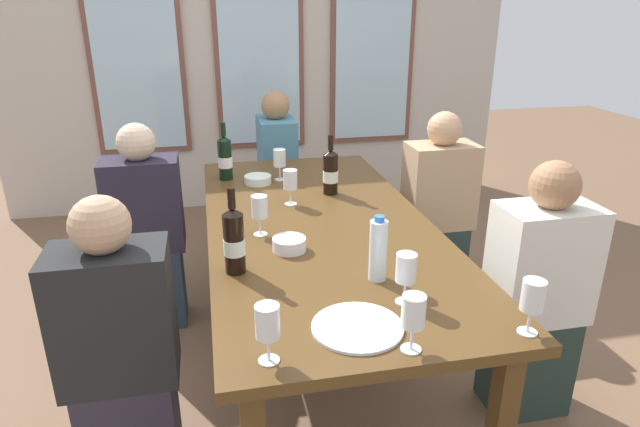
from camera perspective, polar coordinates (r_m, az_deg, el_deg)
ground_plane at (r=2.80m, az=-0.09°, el=-15.12°), size 12.00×12.00×0.00m
back_wall_with_windows at (r=4.61m, az=-6.53°, el=18.56°), size 4.18×0.10×2.90m
dining_table at (r=2.46m, az=-0.10°, el=-2.49°), size 0.98×2.13×0.74m
white_plate_0 at (r=1.68m, az=3.94°, el=-11.79°), size 0.28×0.28×0.01m
wine_bottle_0 at (r=1.97m, az=-9.00°, el=-2.80°), size 0.08×0.08×0.32m
wine_bottle_1 at (r=2.76m, az=1.11°, el=4.38°), size 0.08×0.08×0.30m
wine_bottle_2 at (r=3.04m, az=-9.94°, el=5.78°), size 0.08×0.08×0.32m
tasting_bowl_0 at (r=2.97m, az=-6.53°, el=3.55°), size 0.15×0.15×0.04m
tasting_bowl_1 at (r=2.15m, az=-3.25°, el=-3.23°), size 0.13×0.13×0.05m
water_bottle at (r=1.91m, az=6.11°, el=-3.81°), size 0.06×0.06×0.24m
wine_glass_0 at (r=1.48m, az=-5.53°, el=-11.36°), size 0.07×0.07×0.17m
wine_glass_1 at (r=1.71m, az=21.42°, el=-8.14°), size 0.07×0.07×0.17m
wine_glass_2 at (r=2.99m, az=-4.27°, el=5.68°), size 0.07×0.07×0.17m
wine_glass_3 at (r=1.54m, az=9.76°, el=-10.36°), size 0.07×0.07×0.17m
wine_glass_4 at (r=2.61m, az=-3.13°, el=3.38°), size 0.07×0.07×0.17m
wine_glass_5 at (r=2.27m, az=-6.37°, el=0.59°), size 0.07×0.07×0.17m
wine_glass_6 at (r=1.77m, az=9.02°, el=-5.78°), size 0.07×0.07×0.17m
seated_person_0 at (r=2.99m, az=-17.65°, el=-2.00°), size 0.38×0.24×1.11m
seated_person_1 at (r=3.20m, az=12.23°, el=0.09°), size 0.38×0.24×1.11m
seated_person_2 at (r=2.04m, az=-20.15°, el=-13.96°), size 0.38×0.24×1.11m
seated_person_3 at (r=2.42m, az=21.73°, el=-8.31°), size 0.38×0.24×1.11m
seated_person_4 at (r=3.82m, az=-4.47°, el=3.96°), size 0.24×0.38×1.11m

